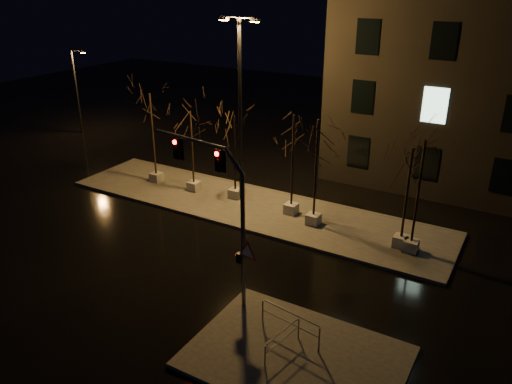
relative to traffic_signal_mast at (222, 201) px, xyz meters
The scene contains 15 objects.
ground 5.78m from the traffic_signal_mast, 152.83° to the left, with size 90.00×90.00×0.00m, color black.
median 9.50m from the traffic_signal_mast, 114.19° to the left, with size 22.00×5.00×0.15m, color #46443F.
sidewalk_corner 6.01m from the traffic_signal_mast, 23.06° to the right, with size 7.00×5.00×0.15m, color #46443F.
tree_0 13.02m from the traffic_signal_mast, 142.37° to the left, with size 1.80×1.80×5.62m.
tree_1 10.89m from the traffic_signal_mast, 133.03° to the left, with size 1.80×1.80×4.91m.
tree_2 9.54m from the traffic_signal_mast, 119.74° to the left, with size 1.80×1.80×4.97m.
tree_3 8.11m from the traffic_signal_mast, 97.47° to the left, with size 1.80×1.80×5.54m.
tree_4 7.50m from the traffic_signal_mast, 86.25° to the left, with size 1.80×1.80×5.63m.
tree_5 8.92m from the traffic_signal_mast, 55.97° to the left, with size 1.80×1.80×4.96m.
tree_6 9.07m from the traffic_signal_mast, 52.60° to the left, with size 1.80×1.80×5.50m.
traffic_signal_mast is the anchor object (origin of this frame).
streetlight_main 9.56m from the traffic_signal_mast, 117.70° to the left, with size 2.47×0.53×9.87m.
streetlight_far 26.59m from the traffic_signal_mast, 149.53° to the left, with size 1.28×0.54×6.62m.
guard_rail_a 4.89m from the traffic_signal_mast, 16.24° to the right, with size 2.43×0.44×1.06m.
guard_rail_b 5.27m from the traffic_signal_mast, 26.77° to the right, with size 0.38×1.82×0.88m.
Camera 1 is at (12.97, -15.54, 11.74)m, focal length 35.00 mm.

